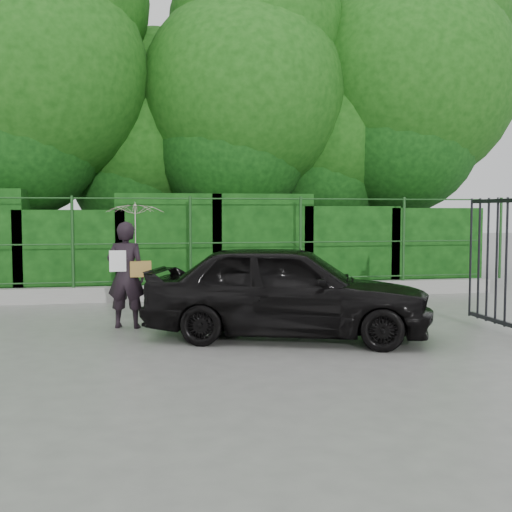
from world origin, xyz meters
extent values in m
plane|color=gray|center=(0.00, 0.00, 0.00)|extent=(80.00, 80.00, 0.00)
cube|color=#9E9E99|center=(0.00, 4.50, 0.15)|extent=(14.00, 0.25, 0.30)
cylinder|color=#1C461B|center=(-1.90, 4.50, 1.20)|extent=(0.06, 0.06, 1.80)
cylinder|color=#1C461B|center=(0.40, 4.50, 1.20)|extent=(0.06, 0.06, 1.80)
cylinder|color=#1C461B|center=(2.70, 4.50, 1.20)|extent=(0.06, 0.06, 1.80)
cylinder|color=#1C461B|center=(5.00, 4.50, 1.20)|extent=(0.06, 0.06, 1.80)
cylinder|color=#1C461B|center=(7.30, 4.50, 1.20)|extent=(0.06, 0.06, 1.80)
cylinder|color=#1C461B|center=(0.00, 4.50, 0.40)|extent=(13.60, 0.03, 0.03)
cylinder|color=#1C461B|center=(0.00, 4.50, 1.15)|extent=(13.60, 0.03, 0.03)
cylinder|color=#1C461B|center=(0.00, 4.50, 2.05)|extent=(13.60, 0.03, 0.03)
cube|color=black|center=(-2.00, 5.50, 0.91)|extent=(2.20, 1.20, 1.82)
cube|color=black|center=(0.00, 5.50, 1.08)|extent=(2.20, 1.20, 2.17)
cube|color=black|center=(2.00, 5.50, 1.08)|extent=(2.20, 1.20, 2.17)
cube|color=black|center=(4.00, 5.50, 0.95)|extent=(2.20, 1.20, 1.91)
cube|color=black|center=(6.00, 5.50, 0.93)|extent=(2.20, 1.20, 1.87)
cylinder|color=black|center=(-3.00, 7.20, 2.25)|extent=(0.36, 0.36, 4.50)
sphere|color=#14470F|center=(-3.00, 7.20, 4.95)|extent=(5.40, 5.40, 5.40)
cylinder|color=black|center=(-0.50, 8.50, 1.62)|extent=(0.36, 0.36, 3.25)
sphere|color=#14470F|center=(-0.50, 8.50, 3.58)|extent=(3.90, 3.90, 3.90)
cylinder|color=black|center=(2.00, 7.50, 2.12)|extent=(0.36, 0.36, 4.25)
sphere|color=#14470F|center=(2.00, 7.50, 4.68)|extent=(5.10, 5.10, 5.10)
cylinder|color=black|center=(4.50, 8.20, 1.75)|extent=(0.36, 0.36, 3.50)
sphere|color=#14470F|center=(4.50, 8.20, 3.85)|extent=(4.20, 4.20, 4.20)
cylinder|color=black|center=(6.50, 7.80, 2.38)|extent=(0.36, 0.36, 4.75)
sphere|color=#14470F|center=(6.50, 7.80, 5.23)|extent=(5.70, 5.70, 5.70)
cube|color=black|center=(4.60, -0.05, 0.15)|extent=(0.05, 2.00, 0.06)
cube|color=black|center=(4.60, -0.05, 1.95)|extent=(0.05, 2.00, 0.06)
cylinder|color=black|center=(4.60, 0.00, 1.05)|extent=(0.04, 0.04, 1.90)
cylinder|color=black|center=(4.60, 0.25, 1.05)|extent=(0.04, 0.04, 1.90)
cylinder|color=black|center=(4.60, 0.50, 1.05)|extent=(0.04, 0.04, 1.90)
cylinder|color=black|center=(4.60, 0.75, 1.05)|extent=(0.04, 0.04, 1.90)
cylinder|color=black|center=(4.60, 1.00, 1.05)|extent=(0.04, 0.04, 1.90)
imported|color=black|center=(-0.86, 1.53, 0.82)|extent=(0.68, 0.54, 1.64)
imported|color=silver|center=(-0.71, 1.58, 1.53)|extent=(0.88, 0.90, 0.81)
cube|color=olive|center=(-0.64, 1.45, 0.92)|extent=(0.32, 0.15, 0.24)
cube|color=white|center=(-0.98, 1.41, 1.04)|extent=(0.25, 0.02, 0.32)
imported|color=black|center=(1.39, 0.29, 0.68)|extent=(4.31, 2.86, 1.36)
camera|label=1|loc=(-0.77, -8.45, 1.79)|focal=45.00mm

